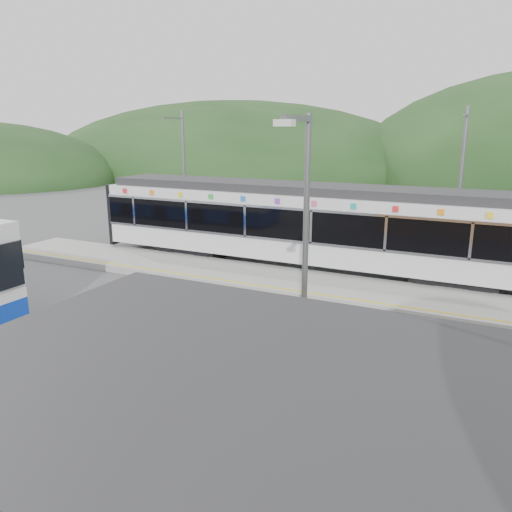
% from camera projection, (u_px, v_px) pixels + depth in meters
% --- Properties ---
extents(ground, '(120.00, 120.00, 0.00)m').
position_uv_depth(ground, '(217.00, 307.00, 17.57)').
color(ground, '#4C4C4F').
rests_on(ground, ground).
extents(hills, '(146.00, 149.00, 26.00)m').
position_uv_depth(hills, '(422.00, 288.00, 19.57)').
color(hills, '#1E3D19').
rests_on(hills, ground).
extents(platform, '(26.00, 3.20, 0.30)m').
position_uv_depth(platform, '(258.00, 278.00, 20.41)').
color(platform, '#9E9E99').
rests_on(platform, ground).
extents(yellow_line, '(26.00, 0.10, 0.01)m').
position_uv_depth(yellow_line, '(243.00, 283.00, 19.24)').
color(yellow_line, yellow).
rests_on(yellow_line, platform).
extents(train, '(20.44, 3.01, 3.74)m').
position_uv_depth(train, '(312.00, 224.00, 21.73)').
color(train, black).
rests_on(train, ground).
extents(catenary_mast_west, '(0.18, 1.80, 7.00)m').
position_uv_depth(catenary_mast_west, '(184.00, 175.00, 27.08)').
color(catenary_mast_west, slate).
rests_on(catenary_mast_west, ground).
extents(catenary_mast_east, '(0.18, 1.80, 7.00)m').
position_uv_depth(catenary_mast_east, '(460.00, 188.00, 21.17)').
color(catenary_mast_east, slate).
rests_on(catenary_mast_east, ground).
extents(station_shelter, '(9.20, 6.20, 3.00)m').
position_uv_depth(station_shelter, '(264.00, 472.00, 6.81)').
color(station_shelter, '#91643F').
rests_on(station_shelter, ground).
extents(lamp_post, '(0.37, 1.12, 6.38)m').
position_uv_depth(lamp_post, '(303.00, 248.00, 9.85)').
color(lamp_post, slate).
rests_on(lamp_post, ground).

